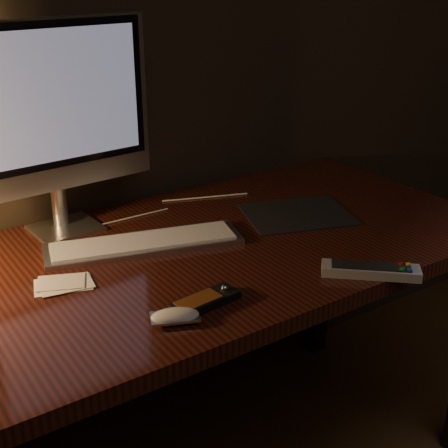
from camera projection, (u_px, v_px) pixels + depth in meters
desk at (174, 286)px, 1.60m from camera, size 1.60×0.75×0.75m
monitor at (53, 111)px, 1.48m from camera, size 0.50×0.15×0.52m
keyboard at (144, 243)px, 1.51m from camera, size 0.49×0.26×0.02m
mousepad at (297, 214)px, 1.70m from camera, size 0.34×0.30×0.00m
mouse at (175, 317)px, 1.20m from camera, size 0.11×0.08×0.02m
media_remote at (205, 301)px, 1.25m from camera, size 0.15×0.07×0.03m
tv_remote at (371, 270)px, 1.37m from camera, size 0.19×0.18×0.03m
papers at (63, 284)px, 1.33m from camera, size 0.14×0.11×0.01m
cable at (168, 209)px, 1.73m from camera, size 0.51×0.11×0.00m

